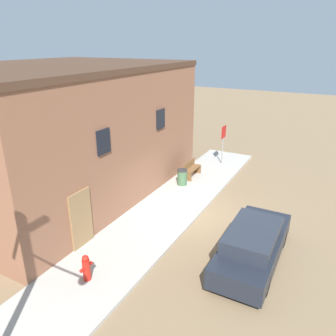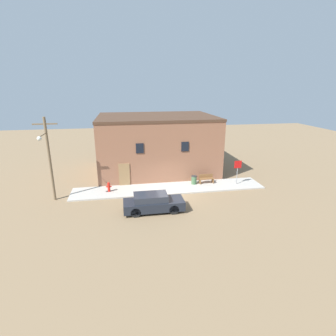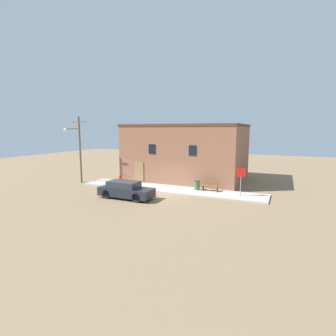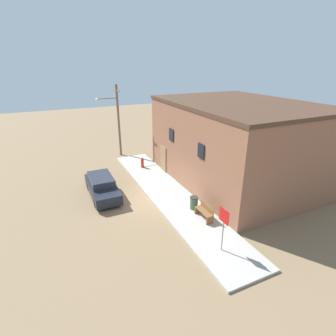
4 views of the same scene
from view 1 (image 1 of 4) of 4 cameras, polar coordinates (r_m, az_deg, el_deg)
name	(u,v)px [view 1 (image 1 of 4)]	position (r m, az deg, el deg)	size (l,w,h in m)	color
ground_plane	(198,217)	(14.04, 5.33, -8.48)	(80.00, 80.00, 0.00)	#846B4C
sidewalk	(169,208)	(14.53, 0.20, -7.01)	(17.20, 2.81, 0.12)	#B2ADA3
brick_building	(59,130)	(16.56, -18.50, 6.35)	(12.07, 8.89, 5.99)	#8E5B42
fire_hydrant	(86,268)	(10.60, -14.04, -16.47)	(0.49, 0.23, 0.87)	red
stop_sign	(223,137)	(19.35, 9.61, 5.28)	(0.70, 0.06, 2.28)	gray
bench	(192,169)	(17.57, 4.12, -0.19)	(1.35, 0.44, 0.85)	brown
trash_bin	(182,177)	(16.55, 2.48, -1.58)	(0.51, 0.51, 0.81)	#426642
parked_car	(253,245)	(11.41, 14.56, -12.80)	(4.45, 1.67, 1.38)	black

